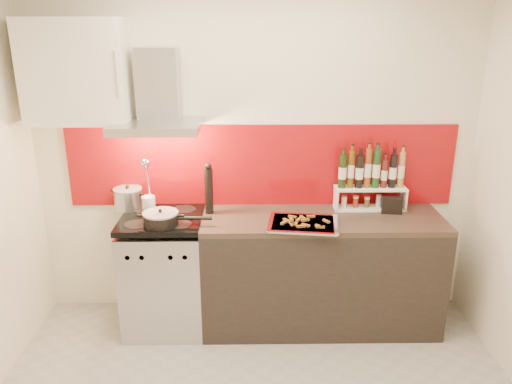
{
  "coord_description": "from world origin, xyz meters",
  "views": [
    {
      "loc": [
        -0.05,
        -2.35,
        2.27
      ],
      "look_at": [
        0.0,
        0.95,
        1.15
      ],
      "focal_mm": 35.0,
      "sensor_mm": 36.0,
      "label": 1
    }
  ],
  "objects_px": {
    "counter": "(320,271)",
    "baking_tray": "(303,223)",
    "stock_pot": "(128,198)",
    "saute_pan": "(162,218)",
    "range_stove": "(165,273)",
    "pepper_mill": "(209,189)"
  },
  "relations": [
    {
      "from": "stock_pot",
      "to": "pepper_mill",
      "type": "height_order",
      "value": "pepper_mill"
    },
    {
      "from": "counter",
      "to": "baking_tray",
      "type": "distance_m",
      "value": 0.52
    },
    {
      "from": "stock_pot",
      "to": "saute_pan",
      "type": "relative_size",
      "value": 0.44
    },
    {
      "from": "counter",
      "to": "pepper_mill",
      "type": "relative_size",
      "value": 4.58
    },
    {
      "from": "range_stove",
      "to": "counter",
      "type": "height_order",
      "value": "range_stove"
    },
    {
      "from": "pepper_mill",
      "to": "saute_pan",
      "type": "bearing_deg",
      "value": -142.62
    },
    {
      "from": "range_stove",
      "to": "stock_pot",
      "type": "bearing_deg",
      "value": 146.32
    },
    {
      "from": "saute_pan",
      "to": "pepper_mill",
      "type": "bearing_deg",
      "value": 37.38
    },
    {
      "from": "pepper_mill",
      "to": "baking_tray",
      "type": "xyz_separation_m",
      "value": [
        0.69,
        -0.26,
        -0.17
      ]
    },
    {
      "from": "range_stove",
      "to": "baking_tray",
      "type": "xyz_separation_m",
      "value": [
        1.04,
        -0.16,
        0.47
      ]
    },
    {
      "from": "counter",
      "to": "saute_pan",
      "type": "relative_size",
      "value": 3.65
    },
    {
      "from": "saute_pan",
      "to": "baking_tray",
      "type": "bearing_deg",
      "value": -0.74
    },
    {
      "from": "saute_pan",
      "to": "pepper_mill",
      "type": "xyz_separation_m",
      "value": [
        0.32,
        0.24,
        0.13
      ]
    },
    {
      "from": "range_stove",
      "to": "saute_pan",
      "type": "bearing_deg",
      "value": -78.19
    },
    {
      "from": "counter",
      "to": "pepper_mill",
      "type": "bearing_deg",
      "value": 173.64
    },
    {
      "from": "range_stove",
      "to": "stock_pot",
      "type": "xyz_separation_m",
      "value": [
        -0.28,
        0.19,
        0.55
      ]
    },
    {
      "from": "stock_pot",
      "to": "saute_pan",
      "type": "distance_m",
      "value": 0.46
    },
    {
      "from": "pepper_mill",
      "to": "baking_tray",
      "type": "bearing_deg",
      "value": -20.57
    },
    {
      "from": "stock_pot",
      "to": "saute_pan",
      "type": "bearing_deg",
      "value": -46.88
    },
    {
      "from": "pepper_mill",
      "to": "range_stove",
      "type": "bearing_deg",
      "value": -164.13
    },
    {
      "from": "range_stove",
      "to": "baking_tray",
      "type": "relative_size",
      "value": 1.69
    },
    {
      "from": "counter",
      "to": "stock_pot",
      "type": "relative_size",
      "value": 8.21
    }
  ]
}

